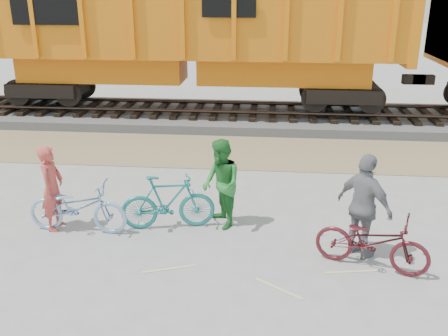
{
  "coord_description": "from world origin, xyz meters",
  "views": [
    {
      "loc": [
        0.59,
        -7.87,
        4.41
      ],
      "look_at": [
        -0.31,
        1.5,
        0.97
      ],
      "focal_mm": 40.0,
      "sensor_mm": 36.0,
      "label": 1
    }
  ],
  "objects": [
    {
      "name": "person_man",
      "position": [
        -0.3,
        0.9,
        0.87
      ],
      "size": [
        0.96,
        1.05,
        1.74
      ],
      "primitive_type": "imported",
      "rotation": [
        0.0,
        0.0,
        -1.11
      ],
      "color": "#277A2F",
      "rests_on": "ground"
    },
    {
      "name": "bicycle_blue",
      "position": [
        -2.98,
        0.39,
        0.5
      ],
      "size": [
        1.93,
        0.72,
        1.0
      ],
      "primitive_type": "imported",
      "rotation": [
        0.0,
        0.0,
        1.54
      ],
      "color": "#85AEDC",
      "rests_on": "ground"
    },
    {
      "name": "bicycle_maroon",
      "position": [
        2.31,
        -0.42,
        0.49
      ],
      "size": [
        1.96,
        1.21,
        0.97
      ],
      "primitive_type": "imported",
      "rotation": [
        0.0,
        0.0,
        1.24
      ],
      "color": "#4F161D",
      "rests_on": "ground"
    },
    {
      "name": "bicycle_teal",
      "position": [
        -1.3,
        0.7,
        0.54
      ],
      "size": [
        1.86,
        0.86,
        1.08
      ],
      "primitive_type": "imported",
      "rotation": [
        0.0,
        0.0,
        1.78
      ],
      "color": "#1C7676",
      "rests_on": "ground"
    },
    {
      "name": "ballast_bed",
      "position": [
        0.0,
        9.0,
        0.15
      ],
      "size": [
        120.0,
        4.0,
        0.3
      ],
      "primitive_type": "cube",
      "color": "slate",
      "rests_on": "ground"
    },
    {
      "name": "gravel_strip",
      "position": [
        0.0,
        5.5,
        0.01
      ],
      "size": [
        120.0,
        3.0,
        0.02
      ],
      "primitive_type": "cube",
      "color": "#9F8762",
      "rests_on": "ground"
    },
    {
      "name": "track",
      "position": [
        0.0,
        9.0,
        0.47
      ],
      "size": [
        120.0,
        2.6,
        0.24
      ],
      "color": "black",
      "rests_on": "ballast_bed"
    },
    {
      "name": "ground",
      "position": [
        0.0,
        0.0,
        0.0
      ],
      "size": [
        120.0,
        120.0,
        0.0
      ],
      "primitive_type": "plane",
      "color": "#9E9E99",
      "rests_on": "ground"
    },
    {
      "name": "person_solo",
      "position": [
        -3.48,
        0.49,
        0.83
      ],
      "size": [
        0.4,
        0.61,
        1.66
      ],
      "primitive_type": "imported",
      "rotation": [
        0.0,
        0.0,
        1.58
      ],
      "color": "#BF433B",
      "rests_on": "ground"
    },
    {
      "name": "hopper_car_center",
      "position": [
        -2.13,
        9.0,
        3.01
      ],
      "size": [
        14.0,
        3.13,
        4.65
      ],
      "color": "black",
      "rests_on": "track"
    },
    {
      "name": "person_woman",
      "position": [
        2.21,
        -0.02,
        0.92
      ],
      "size": [
        1.07,
        1.1,
        1.85
      ],
      "primitive_type": "imported",
      "rotation": [
        0.0,
        0.0,
        2.33
      ],
      "color": "gray",
      "rests_on": "ground"
    }
  ]
}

